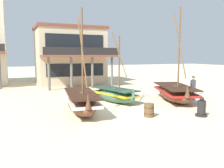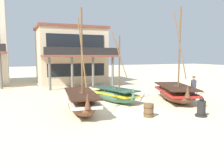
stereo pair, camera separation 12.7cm
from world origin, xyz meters
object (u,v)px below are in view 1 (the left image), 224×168
capstan_winch (201,108)px  harbor_building_main (70,55)px  fishing_boat_centre_large (82,101)px  wooden_barrel (149,110)px  fishing_boat_near_left (115,94)px  fishing_boat_far_right (175,92)px  fisherman_by_hull (193,88)px

capstan_winch → harbor_building_main: (-2.90, 17.48, 2.78)m
fishing_boat_centre_large → wooden_barrel: (3.01, -2.17, -0.30)m
fishing_boat_near_left → fishing_boat_centre_large: 3.53m
fishing_boat_centre_large → fishing_boat_far_right: bearing=6.0°
fisherman_by_hull → harbor_building_main: size_ratio=0.20×
fishing_boat_far_right → capstan_winch: size_ratio=6.13×
fishing_boat_near_left → fishing_boat_far_right: fishing_boat_far_right is taller
fishing_boat_centre_large → fisherman_by_hull: (8.55, 0.72, 0.19)m
fishing_boat_near_left → fisherman_by_hull: fishing_boat_near_left is taller
capstan_winch → fishing_boat_near_left: bearing=117.5°
fishing_boat_near_left → capstan_winch: size_ratio=4.60×
fishing_boat_far_right → fisherman_by_hull: bearing=-0.2°
fishing_boat_centre_large → harbor_building_main: size_ratio=0.67×
fisherman_by_hull → wooden_barrel: (-5.54, -2.90, -0.48)m
wooden_barrel → fishing_boat_centre_large: bearing=144.2°
fishing_boat_far_right → wooden_barrel: size_ratio=9.01×
fishing_boat_centre_large → fishing_boat_far_right: (6.95, 0.73, -0.03)m
capstan_winch → fisherman_by_hull: bearing=52.9°
fishing_boat_centre_large → capstan_winch: bearing=-29.5°
fisherman_by_hull → capstan_winch: fisherman_by_hull is taller
fishing_boat_centre_large → capstan_winch: 6.44m
capstan_winch → wooden_barrel: size_ratio=1.47×
fishing_boat_centre_large → fishing_boat_far_right: fishing_boat_far_right is taller
fishing_boat_far_right → fishing_boat_near_left: bearing=162.4°
fishing_boat_near_left → wooden_barrel: 4.19m
fisherman_by_hull → capstan_winch: 4.90m
fishing_boat_centre_large → wooden_barrel: 3.72m
wooden_barrel → fishing_boat_near_left: bearing=91.4°
fishing_boat_centre_large → fisherman_by_hull: bearing=4.8°
fishing_boat_far_right → capstan_winch: (-1.35, -3.90, -0.20)m
fishing_boat_far_right → harbor_building_main: 14.47m
fishing_boat_centre_large → fishing_boat_far_right: 6.99m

